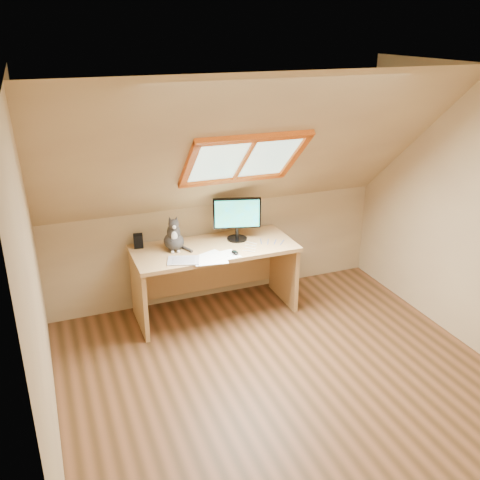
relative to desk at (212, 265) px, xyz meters
name	(u,v)px	position (x,y,z in m)	size (l,w,h in m)	color
ground	(292,389)	(0.17, -1.45, -0.49)	(3.50, 3.50, 0.00)	brown
room_shell	(306,224)	(0.17, -1.54, 0.94)	(3.52, 3.52, 2.41)	tan
desk	(212,265)	(0.00, 0.00, 0.00)	(1.55, 0.68, 0.71)	tan
monitor	(237,216)	(0.27, 0.02, 0.47)	(0.46, 0.20, 0.43)	black
cat	(174,237)	(-0.37, 0.00, 0.34)	(0.22, 0.25, 0.35)	#3B3734
desk_speaker	(138,241)	(-0.67, 0.18, 0.28)	(0.09, 0.09, 0.13)	black
graphics_tablet	(183,261)	(-0.36, -0.29, 0.23)	(0.28, 0.20, 0.01)	#B2B2B7
mouse	(235,252)	(0.12, -0.30, 0.23)	(0.06, 0.10, 0.03)	black
papers	(216,258)	(-0.07, -0.33, 0.22)	(0.35, 0.30, 0.01)	white
cables	(263,244)	(0.46, -0.19, 0.22)	(0.51, 0.26, 0.01)	silver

